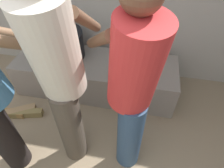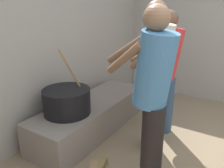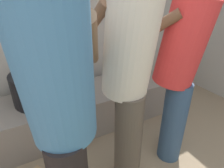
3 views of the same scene
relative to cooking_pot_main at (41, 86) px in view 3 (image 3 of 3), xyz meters
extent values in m
cube|color=#9E998E|center=(0.06, 0.48, 0.41)|extent=(5.02, 0.20, 1.95)
cube|color=slate|center=(0.41, -0.04, -0.35)|extent=(1.83, 0.60, 0.41)
cylinder|color=black|center=(0.00, 0.00, 0.00)|extent=(0.54, 0.54, 0.29)
cylinder|color=#937047|center=(0.09, 0.00, 0.34)|extent=(0.22, 0.17, 0.51)
cylinder|color=teal|center=(-0.04, -1.05, 0.53)|extent=(0.43, 0.47, 0.66)
cylinder|color=brown|center=(0.18, -0.89, 0.60)|extent=(0.26, 0.46, 0.36)
cylinder|color=brown|center=(-0.06, -0.78, 0.60)|extent=(0.26, 0.46, 0.36)
cylinder|color=navy|center=(0.91, -0.86, -0.18)|extent=(0.20, 0.20, 0.75)
cylinder|color=red|center=(0.90, -0.84, 0.50)|extent=(0.45, 0.48, 0.64)
cylinder|color=brown|center=(0.89, -0.57, 0.56)|extent=(0.30, 0.43, 0.35)
cylinder|color=brown|center=(0.66, -0.71, 0.56)|extent=(0.30, 0.43, 0.35)
cylinder|color=#4C4238|center=(0.43, -0.89, -0.16)|extent=(0.20, 0.20, 0.80)
cylinder|color=beige|center=(0.43, -0.86, 0.56)|extent=(0.31, 0.39, 0.68)
cylinder|color=brown|center=(0.56, -0.62, 0.63)|extent=(0.08, 0.49, 0.37)
cylinder|color=brown|center=(0.29, -0.62, 0.63)|extent=(0.08, 0.49, 0.37)
camera|label=1|loc=(0.93, -1.71, 1.19)|focal=31.36mm
camera|label=2|loc=(-1.72, -1.71, 1.01)|focal=35.85mm
camera|label=3|loc=(-0.16, -1.76, 0.83)|focal=30.17mm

